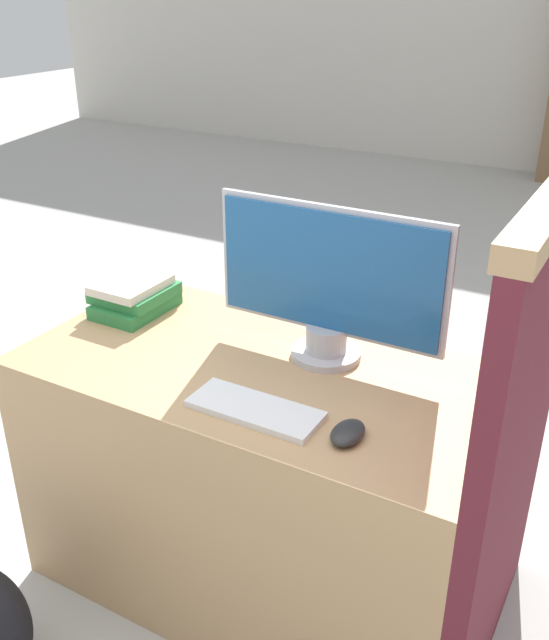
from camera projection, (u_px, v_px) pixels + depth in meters
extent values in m
cube|color=tan|center=(260.00, 478.00, 2.02)|extent=(1.25, 0.67, 0.74)
cube|color=#5B1E28|center=(510.00, 468.00, 1.66)|extent=(0.05, 0.77, 1.24)
cylinder|color=#B7B7BC|center=(326.00, 353.00, 1.90)|extent=(0.19, 0.19, 0.02)
cylinder|color=#B7B7BC|center=(326.00, 338.00, 1.88)|extent=(0.11, 0.11, 0.07)
cube|color=#B7B7BC|center=(330.00, 271.00, 1.80)|extent=(0.63, 0.01, 0.34)
cube|color=#1E5693|center=(329.00, 271.00, 1.79)|extent=(0.60, 0.02, 0.31)
cube|color=white|center=(255.00, 409.00, 1.66)|extent=(0.32, 0.13, 0.02)
ellipsoid|color=#262626|center=(348.00, 433.00, 1.56)|extent=(0.07, 0.11, 0.03)
cube|color=#2D7F42|center=(136.00, 305.00, 2.15)|extent=(0.17, 0.24, 0.04)
cube|color=#2D7F42|center=(135.00, 292.00, 2.14)|extent=(0.20, 0.21, 0.04)
cube|color=silver|center=(131.00, 285.00, 2.12)|extent=(0.17, 0.21, 0.03)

